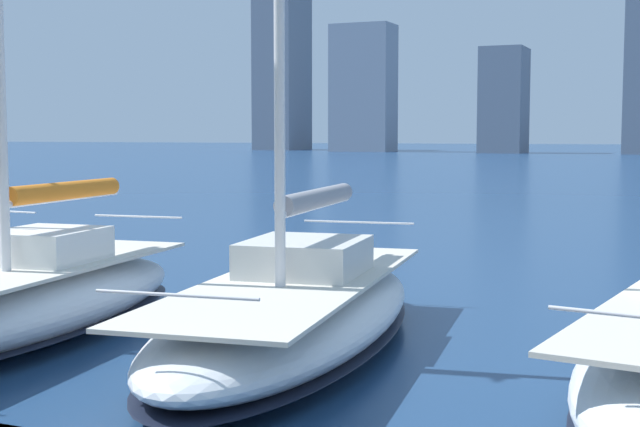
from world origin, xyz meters
TOP-DOWN VIEW (x-y plane):
  - sailboat_grey at (0.65, -7.40)m, footprint 4.14×9.56m
  - sailboat_orange at (5.05, -6.46)m, footprint 3.49×8.39m

SIDE VIEW (x-z plane):
  - sailboat_grey at x=0.65m, z-range -5.85..7.17m
  - sailboat_orange at x=5.05m, z-range -4.24..5.61m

